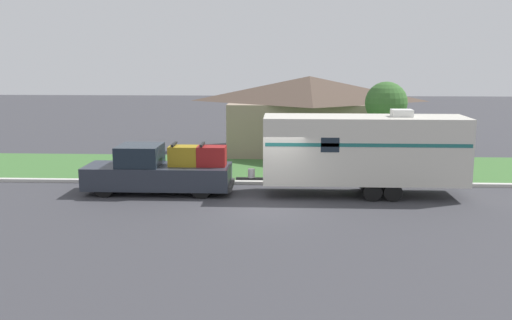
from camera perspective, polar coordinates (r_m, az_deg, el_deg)
ground_plane at (r=21.33m, az=1.53°, el=-4.69°), size 120.00×120.00×0.00m
curb_strip at (r=24.96m, az=1.72°, el=-2.29°), size 80.00×0.30×0.14m
lawn_strip at (r=28.54m, az=1.87°, el=-0.80°), size 80.00×7.00×0.03m
house_across_street at (r=33.56m, az=5.32°, el=4.74°), size 9.84×6.62×4.39m
pickup_truck at (r=23.61m, az=-9.66°, el=-1.10°), size 6.02×2.01×2.07m
travel_trailer at (r=23.11m, az=10.75°, el=1.06°), size 9.10×2.24×3.47m
mailbox at (r=25.61m, az=-5.41°, el=0.03°), size 0.48×0.20×1.25m
tree_in_yard at (r=28.95m, az=12.88°, el=5.54°), size 2.08×2.08×4.31m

